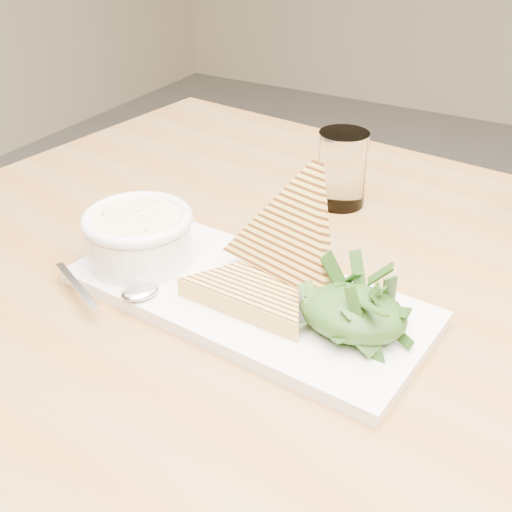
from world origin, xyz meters
The scene contains 13 objects.
table_top centered at (-0.23, 0.09, 0.73)m, with size 1.33×0.89×0.04m, color olive.
table_leg_bl centered at (-0.85, 0.48, 0.35)m, with size 0.06×0.06×0.71m, color olive.
platter centered at (-0.36, 0.02, 0.75)m, with size 0.40×0.18×0.02m, color white.
soup_bowl centered at (-0.50, 0.02, 0.79)m, with size 0.12×0.12×0.05m, color white.
soup centered at (-0.50, 0.02, 0.82)m, with size 0.10×0.10×0.01m, color beige.
bowl_rim centered at (-0.50, 0.02, 0.82)m, with size 0.13×0.13×0.01m, color white.
sandwich_flat centered at (-0.34, 0.02, 0.77)m, with size 0.17×0.17×0.02m, color gold, non-canonical shape.
sandwich_lean centered at (-0.33, 0.06, 0.82)m, with size 0.17×0.17×0.10m, color gold, non-canonical shape.
salad_base centered at (-0.23, 0.01, 0.78)m, with size 0.11×0.09×0.04m, color black.
arugula_pile centered at (-0.23, 0.01, 0.79)m, with size 0.11×0.10×0.05m, color #32581C, non-canonical shape.
spoon_bowl centered at (-0.46, -0.04, 0.77)m, with size 0.03×0.04×0.01m, color silver.
spoon_handle centered at (-0.53, -0.07, 0.77)m, with size 0.11×0.01×0.00m, color silver.
glass_near centered at (-0.37, 0.30, 0.80)m, with size 0.07×0.07×0.11m, color white.
Camera 1 is at (-0.06, -0.48, 1.16)m, focal length 45.00 mm.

